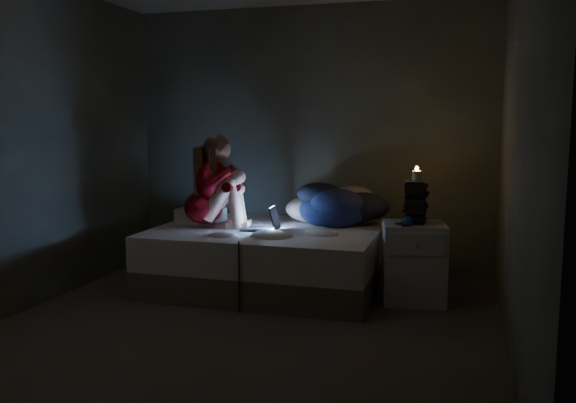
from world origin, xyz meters
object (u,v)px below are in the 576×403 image
at_px(woman, 203,181).
at_px(candle, 417,176).
at_px(bed, 268,258).
at_px(nightstand, 413,263).
at_px(phone, 400,224).
at_px(laptop, 260,218).

xyz_separation_m(woman, candle, (1.86, 0.04, 0.08)).
relative_size(bed, nightstand, 2.98).
xyz_separation_m(nightstand, phone, (-0.10, -0.11, 0.34)).
distance_m(laptop, phone, 1.21).
height_order(woman, laptop, woman).
bearing_deg(candle, woman, -178.84).
distance_m(laptop, candle, 1.38).
bearing_deg(phone, woman, 156.70).
height_order(bed, laptop, laptop).
bearing_deg(bed, candle, -2.93).
distance_m(bed, laptop, 0.40).
height_order(bed, phone, phone).
bearing_deg(laptop, phone, -7.74).
xyz_separation_m(woman, phone, (1.75, -0.08, -0.29)).
relative_size(woman, candle, 10.42).
relative_size(laptop, candle, 3.92).
xyz_separation_m(bed, laptop, (-0.03, -0.13, 0.38)).
height_order(bed, woman, woman).
height_order(laptop, nightstand, laptop).
distance_m(candle, phone, 0.41).
bearing_deg(phone, bed, 150.48).
bearing_deg(woman, bed, -1.06).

